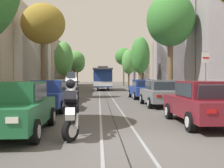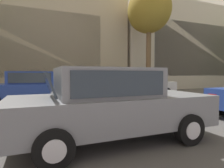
# 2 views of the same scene
# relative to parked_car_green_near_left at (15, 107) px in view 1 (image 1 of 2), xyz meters

# --- Properties ---
(ground_plane) EXTENTS (171.35, 171.35, 0.00)m
(ground_plane) POSITION_rel_parked_car_green_near_left_xyz_m (3.14, 25.72, -0.80)
(ground_plane) COLOR #4C4947
(trolley_track_rails) EXTENTS (1.14, 76.54, 0.01)m
(trolley_track_rails) POSITION_rel_parked_car_green_near_left_xyz_m (3.14, 30.57, -0.79)
(trolley_track_rails) COLOR gray
(trolley_track_rails) RESTS_ON ground
(building_facade_left) EXTENTS (5.15, 68.24, 8.74)m
(building_facade_left) POSITION_rel_parked_car_green_near_left_xyz_m (-6.66, 31.18, 3.43)
(building_facade_left) COLOR #BCAD93
(building_facade_left) RESTS_ON ground
(building_facade_right) EXTENTS (5.91, 68.24, 10.85)m
(building_facade_right) POSITION_rel_parked_car_green_near_left_xyz_m (13.11, 30.30, 3.78)
(building_facade_right) COLOR gray
(building_facade_right) RESTS_ON ground
(parked_car_green_near_left) EXTENTS (2.06, 4.39, 1.58)m
(parked_car_green_near_left) POSITION_rel_parked_car_green_near_left_xyz_m (0.00, 0.00, 0.00)
(parked_car_green_near_left) COLOR #1E6038
(parked_car_green_near_left) RESTS_ON ground
(parked_car_blue_second_left) EXTENTS (2.14, 4.42, 1.58)m
(parked_car_blue_second_left) POSITION_rel_parked_car_green_near_left_xyz_m (-0.02, 5.72, 0.00)
(parked_car_blue_second_left) COLOR #233D93
(parked_car_blue_second_left) RESTS_ON ground
(parked_car_white_mid_left) EXTENTS (2.13, 4.42, 1.58)m
(parked_car_white_mid_left) POSITION_rel_parked_car_green_near_left_xyz_m (0.01, 11.96, 0.00)
(parked_car_white_mid_left) COLOR silver
(parked_car_white_mid_left) RESTS_ON ground
(parked_car_maroon_near_right) EXTENTS (2.04, 4.38, 1.58)m
(parked_car_maroon_near_right) POSITION_rel_parked_car_green_near_left_xyz_m (6.29, 1.20, 0.00)
(parked_car_maroon_near_right) COLOR maroon
(parked_car_maroon_near_right) RESTS_ON ground
(parked_car_grey_second_right) EXTENTS (2.00, 4.36, 1.58)m
(parked_car_grey_second_right) POSITION_rel_parked_car_green_near_left_xyz_m (6.25, 7.53, 0.00)
(parked_car_grey_second_right) COLOR slate
(parked_car_grey_second_right) RESTS_ON ground
(parked_car_blue_mid_right) EXTENTS (2.08, 4.40, 1.58)m
(parked_car_blue_mid_right) POSITION_rel_parked_car_green_near_left_xyz_m (6.19, 13.41, 0.00)
(parked_car_blue_mid_right) COLOR #233D93
(parked_car_blue_mid_right) RESTS_ON ground
(street_tree_kerb_left_second) EXTENTS (3.62, 3.03, 7.84)m
(street_tree_kerb_left_second) POSITION_rel_parked_car_green_near_left_xyz_m (-2.02, 13.87, 5.30)
(street_tree_kerb_left_second) COLOR brown
(street_tree_kerb_left_second) RESTS_ON ground
(street_tree_kerb_left_mid) EXTENTS (2.34, 2.56, 6.28)m
(street_tree_kerb_left_mid) POSITION_rel_parked_car_green_near_left_xyz_m (-1.84, 25.23, 3.26)
(street_tree_kerb_left_mid) COLOR brown
(street_tree_kerb_left_mid) RESTS_ON ground
(street_tree_kerb_left_fourth) EXTENTS (3.80, 4.11, 6.53)m
(street_tree_kerb_left_fourth) POSITION_rel_parked_car_green_near_left_xyz_m (-1.76, 38.46, 4.07)
(street_tree_kerb_left_fourth) COLOR #4C3826
(street_tree_kerb_left_fourth) RESTS_ON ground
(street_tree_kerb_left_far) EXTENTS (3.38, 2.73, 6.88)m
(street_tree_kerb_left_far) POSITION_rel_parked_car_green_near_left_xyz_m (-2.12, 49.51, 4.09)
(street_tree_kerb_left_far) COLOR #4C3826
(street_tree_kerb_left_far) RESTS_ON ground
(street_tree_kerb_right_second) EXTENTS (3.89, 3.98, 8.74)m
(street_tree_kerb_right_second) POSITION_rel_parked_car_green_near_left_xyz_m (8.44, 13.33, 5.67)
(street_tree_kerb_right_second) COLOR brown
(street_tree_kerb_right_second) RESTS_ON ground
(street_tree_kerb_right_mid) EXTENTS (2.41, 2.43, 6.98)m
(street_tree_kerb_right_mid) POSITION_rel_parked_car_green_near_left_xyz_m (7.90, 25.46, 3.74)
(street_tree_kerb_right_mid) COLOR brown
(street_tree_kerb_right_mid) RESTS_ON ground
(street_tree_kerb_right_fourth) EXTENTS (2.47, 2.54, 6.83)m
(street_tree_kerb_right_fourth) POSITION_rel_parked_car_green_near_left_xyz_m (7.92, 38.69, 3.78)
(street_tree_kerb_right_fourth) COLOR #4C3826
(street_tree_kerb_right_fourth) RESTS_ON ground
(street_tree_kerb_right_far) EXTENTS (3.79, 3.52, 8.34)m
(street_tree_kerb_right_far) POSITION_rel_parked_car_green_near_left_xyz_m (8.06, 49.64, 5.60)
(street_tree_kerb_right_far) COLOR brown
(street_tree_kerb_right_far) RESTS_ON ground
(cable_car_trolley) EXTENTS (2.71, 9.16, 3.28)m
(cable_car_trolley) POSITION_rel_parked_car_green_near_left_xyz_m (3.15, 29.26, 0.86)
(cable_car_trolley) COLOR navy
(cable_car_trolley) RESTS_ON ground
(motorcycle_with_rider) EXTENTS (0.52, 1.84, 1.86)m
(motorcycle_with_rider) POSITION_rel_parked_car_green_near_left_xyz_m (1.76, -0.77, 0.18)
(motorcycle_with_rider) COLOR black
(motorcycle_with_rider) RESTS_ON ground
(pedestrian_on_left_pavement) EXTENTS (0.55, 0.41, 1.73)m
(pedestrian_on_left_pavement) POSITION_rel_parked_car_green_near_left_xyz_m (9.72, 28.26, 0.18)
(pedestrian_on_left_pavement) COLOR black
(pedestrian_on_left_pavement) RESTS_ON ground
(pedestrian_crossing_far) EXTENTS (0.55, 0.29, 1.56)m
(pedestrian_crossing_far) POSITION_rel_parked_car_green_near_left_xyz_m (-2.54, 7.96, 0.08)
(pedestrian_crossing_far) COLOR #4C4233
(pedestrian_crossing_far) RESTS_ON ground
(street_sign_post) EXTENTS (0.36, 0.07, 2.95)m
(street_sign_post) POSITION_rel_parked_car_green_near_left_xyz_m (7.61, 4.12, 1.02)
(street_sign_post) COLOR slate
(street_sign_post) RESTS_ON ground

